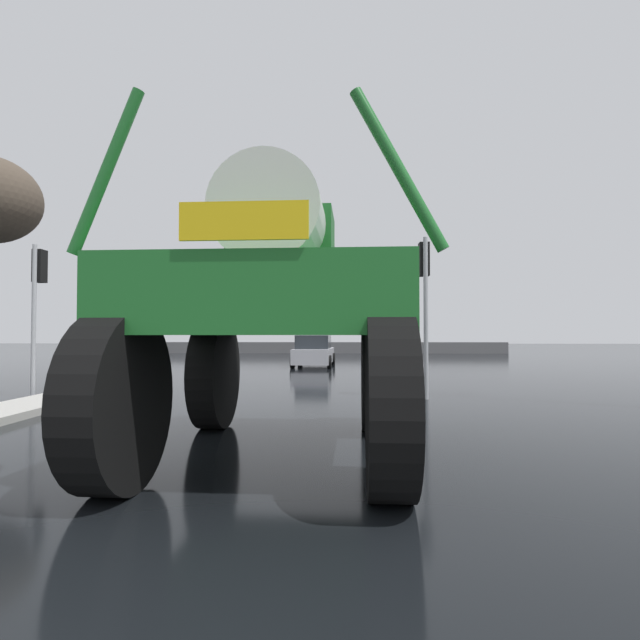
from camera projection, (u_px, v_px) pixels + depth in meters
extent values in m
plane|color=black|center=(286.00, 375.00, 19.16)|extent=(120.00, 120.00, 0.00)
cylinder|color=black|center=(215.00, 374.00, 8.52)|extent=(0.51, 1.84, 1.83)
cylinder|color=black|center=(375.00, 375.00, 8.33)|extent=(0.51, 1.84, 1.83)
cylinder|color=black|center=(119.00, 402.00, 5.05)|extent=(0.51, 1.84, 1.83)
cylinder|color=black|center=(389.00, 405.00, 4.86)|extent=(0.51, 1.84, 1.83)
cube|color=#1E6B28|center=(278.00, 305.00, 6.72)|extent=(3.38, 4.30, 0.81)
cube|color=#1A5B22|center=(283.00, 246.00, 7.18)|extent=(1.47, 1.17, 0.93)
cylinder|color=silver|center=(271.00, 216.00, 6.14)|extent=(1.34, 1.26, 1.30)
cylinder|color=#1E6B28|center=(106.00, 172.00, 4.98)|extent=(0.78, 0.15, 1.67)
cylinder|color=#1E6B28|center=(399.00, 170.00, 4.77)|extent=(0.94, 0.16, 1.60)
cube|color=yellow|center=(244.00, 221.00, 4.62)|extent=(1.21, 0.09, 0.36)
cube|color=#B7B7BF|center=(314.00, 356.00, 24.32)|extent=(1.94, 4.19, 0.70)
cube|color=#23282D|center=(314.00, 342.00, 24.18)|extent=(1.68, 2.19, 0.64)
cylinder|color=black|center=(300.00, 359.00, 25.73)|extent=(0.22, 0.61, 0.60)
cylinder|color=black|center=(333.00, 359.00, 25.58)|extent=(0.22, 0.61, 0.60)
cylinder|color=black|center=(293.00, 362.00, 23.04)|extent=(0.22, 0.61, 0.60)
cylinder|color=black|center=(329.00, 362.00, 22.89)|extent=(0.22, 0.61, 0.60)
cylinder|color=#A8AAAF|center=(34.00, 321.00, 12.55)|extent=(0.11, 0.11, 3.85)
cube|color=black|center=(40.00, 266.00, 12.80)|extent=(0.24, 0.32, 0.84)
sphere|color=red|center=(44.00, 257.00, 13.00)|extent=(0.17, 0.17, 0.17)
sphere|color=#3C2403|center=(44.00, 267.00, 12.99)|extent=(0.17, 0.17, 0.17)
sphere|color=black|center=(44.00, 277.00, 12.98)|extent=(0.17, 0.17, 0.17)
cylinder|color=#A8AAAF|center=(426.00, 318.00, 12.24)|extent=(0.11, 0.11, 3.98)
cube|color=black|center=(424.00, 259.00, 12.50)|extent=(0.24, 0.32, 0.84)
sphere|color=red|center=(423.00, 250.00, 12.70)|extent=(0.17, 0.17, 0.17)
sphere|color=#3C2403|center=(423.00, 261.00, 12.69)|extent=(0.17, 0.17, 0.17)
sphere|color=black|center=(423.00, 271.00, 12.68)|extent=(0.17, 0.17, 0.17)
cube|color=#59595B|center=(312.00, 348.00, 40.33)|extent=(31.31, 0.24, 0.90)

